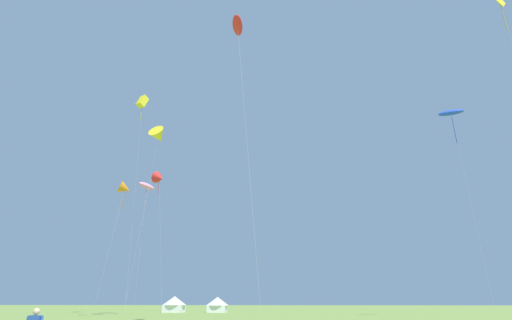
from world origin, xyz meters
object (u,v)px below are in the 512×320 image
Objects in this scene: kite_yellow_box at (142,102)px; festival_tent_left at (217,304)px; kite_orange_delta at (125,189)px; kite_red_delta at (159,178)px; festival_tent_center at (174,303)px; kite_pink_parafoil at (147,186)px; kite_red_parafoil at (238,26)px; kite_yellow_delta at (159,136)px; kite_yellow_diamond at (503,12)px; kite_blue_parafoil at (451,113)px.

kite_yellow_box is 8.89× the size of festival_tent_left.
kite_orange_delta is at bearing -113.85° from festival_tent_left.
festival_tent_center is (-1.33, 17.94, -18.38)m from kite_red_delta.
kite_red_parafoil reaches higher than kite_pink_parafoil.
kite_red_parafoil is at bearing -54.33° from kite_yellow_delta.
kite_yellow_diamond is 1.22× the size of kite_pink_parafoil.
kite_blue_parafoil is (6.37, 25.06, 3.69)m from kite_yellow_diamond.
kite_yellow_diamond is 44.93m from kite_yellow_delta.
kite_yellow_diamond is 6.27× the size of festival_tent_left.
kite_yellow_diamond is 0.89× the size of kite_red_parafoil.
kite_blue_parafoil is 48.00m from kite_orange_delta.
kite_red_delta is 6.39m from kite_orange_delta.
kite_pink_parafoil is (-41.13, 34.70, -3.30)m from kite_yellow_diamond.
festival_tent_left is (-30.55, 47.38, -22.11)m from kite_yellow_diamond.
kite_yellow_delta is at bearing -63.24° from kite_pink_parafoil.
kite_red_delta is at bearing -85.77° from festival_tent_center.
kite_yellow_diamond is at bearing -38.36° from kite_red_delta.
kite_yellow_box is (-48.80, 6.83, 7.72)m from kite_blue_parafoil.
kite_yellow_delta is (-36.68, 25.87, 1.97)m from kite_yellow_diamond.
festival_tent_left is (-8.49, 41.89, -26.76)m from kite_red_parafoil.
festival_tent_center is at bearing 75.89° from kite_yellow_box.
kite_red_parafoil is (19.08, -29.21, 7.95)m from kite_pink_parafoil.
kite_yellow_delta is 0.97× the size of kite_blue_parafoil.
kite_pink_parafoil is 25.04m from festival_tent_left.
kite_pink_parafoil is at bearing 93.60° from kite_orange_delta.
kite_red_delta is at bearing 54.29° from kite_orange_delta.
kite_yellow_diamond is at bearing -40.15° from kite_pink_parafoil.
kite_yellow_delta is 9.44m from kite_orange_delta.
kite_red_parafoil is 6.73× the size of festival_tent_center.
kite_red_delta is (-37.20, 29.44, -3.65)m from kite_yellow_diamond.
kite_yellow_diamond is at bearing -50.88° from festival_tent_center.
kite_blue_parafoil is 0.77× the size of kite_yellow_box.
kite_red_parafoil reaches higher than festival_tent_left.
festival_tent_center is (3.89, 15.49, -33.44)m from kite_yellow_box.
kite_yellow_box reaches higher than kite_yellow_diamond.
kite_yellow_box is at bearing -104.11° from festival_tent_center.
kite_pink_parafoil is at bearing -101.60° from festival_tent_center.
kite_yellow_diamond is at bearing -104.27° from kite_blue_parafoil.
kite_pink_parafoil is 22.78m from festival_tent_center.
kite_orange_delta is at bearing 133.66° from kite_red_parafoil.
kite_blue_parafoil reaches higher than kite_red_delta.
festival_tent_center is (-16.48, 41.89, -26.69)m from kite_red_parafoil.
kite_yellow_box is at bearing 105.17° from kite_orange_delta.
kite_blue_parafoil is at bearing -31.16° from festival_tent_left.
kite_red_delta is 0.58× the size of kite_yellow_box.
kite_orange_delta is (-46.89, -0.22, -10.29)m from kite_blue_parafoil.
kite_orange_delta is 27.40m from festival_tent_center.
kite_red_parafoil is at bearing -46.34° from kite_orange_delta.
festival_tent_left is (6.66, 17.94, -18.46)m from kite_red_delta.
kite_orange_delta reaches higher than festival_tent_center.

